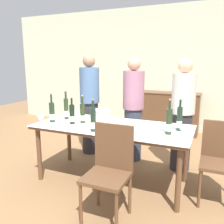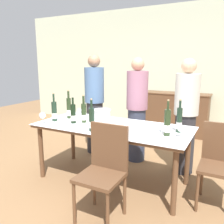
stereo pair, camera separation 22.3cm
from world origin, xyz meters
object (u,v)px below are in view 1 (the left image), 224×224
chair_right_end (220,156)px  person_guest_left (133,110)px  wine_bottle_6 (93,120)px  wine_glass_0 (41,117)px  wine_glass_1 (77,112)px  ice_bucket (102,117)px  sideboard_cabinet (167,112)px  person_host (90,105)px  wine_bottle_1 (52,113)px  wine_bottle_2 (179,119)px  person_guest_right (182,116)px  wine_bottle_4 (72,115)px  wine_bottle_0 (66,109)px  dining_table (112,131)px  wine_bottle_3 (169,122)px  wine_glass_2 (183,128)px  chair_near_front (110,165)px  wine_bottle_5 (83,114)px

chair_right_end → person_guest_left: bearing=150.5°
wine_bottle_6 → wine_glass_0: size_ratio=2.44×
wine_glass_1 → ice_bucket: bearing=-20.9°
sideboard_cabinet → person_host: 2.05m
chair_right_end → person_host: size_ratio=0.54×
wine_bottle_1 → wine_glass_1: 0.37m
wine_bottle_2 → chair_right_end: wine_bottle_2 is taller
person_host → person_guest_right: (1.55, -0.09, -0.04)m
person_guest_left → person_host: bearing=179.8°
wine_glass_1 → person_guest_left: person_guest_left is taller
wine_bottle_6 → wine_bottle_4: bearing=154.5°
wine_bottle_0 → chair_right_end: bearing=0.2°
wine_glass_0 → person_guest_left: bearing=53.0°
person_host → person_guest_right: size_ratio=1.04×
dining_table → person_guest_left: (0.02, 0.81, 0.12)m
wine_bottle_3 → wine_glass_1: size_ratio=2.83×
chair_right_end → wine_glass_2: bearing=-158.0°
wine_glass_1 → wine_glass_2: bearing=-9.1°
wine_glass_1 → person_host: bearing=102.2°
wine_bottle_1 → wine_bottle_2: size_ratio=1.02×
wine_bottle_3 → chair_right_end: (0.56, 0.17, -0.38)m
wine_bottle_0 → wine_glass_2: 1.64m
wine_bottle_6 → chair_near_front: bearing=-43.9°
wine_glass_1 → person_guest_right: person_guest_right is taller
dining_table → wine_glass_0: (-0.85, -0.35, 0.18)m
wine_bottle_1 → chair_near_front: (1.09, -0.53, -0.35)m
wine_bottle_4 → wine_glass_0: (-0.33, -0.23, -0.01)m
dining_table → person_host: 1.12m
wine_bottle_6 → wine_glass_0: 0.75m
wine_glass_1 → person_guest_left: 0.91m
person_guest_right → person_guest_left: bearing=173.7°
wine_bottle_5 → chair_near_front: wine_bottle_5 is taller
wine_bottle_4 → person_guest_left: person_guest_left is taller
person_host → wine_glass_2: bearing=-28.4°
sideboard_cabinet → wine_bottle_5: bearing=-104.2°
wine_bottle_0 → person_guest_left: (0.76, 0.73, -0.09)m
wine_bottle_4 → person_host: bearing=104.5°
sideboard_cabinet → wine_bottle_1: wine_bottle_1 is taller
person_host → wine_bottle_1: bearing=-93.8°
sideboard_cabinet → wine_glass_0: 3.13m
sideboard_cabinet → wine_glass_0: (-1.09, -2.91, 0.42)m
wine_bottle_1 → wine_bottle_3: bearing=2.3°
chair_right_end → wine_bottle_5: bearing=-176.4°
dining_table → chair_near_front: (0.27, -0.68, -0.15)m
dining_table → chair_right_end: size_ratio=2.20×
wine_glass_2 → chair_near_front: (-0.62, -0.60, -0.31)m
wine_bottle_4 → wine_bottle_2: bearing=9.7°
sideboard_cabinet → wine_glass_2: size_ratio=10.54×
dining_table → wine_bottle_1: size_ratio=5.04×
wine_bottle_5 → wine_bottle_2: bearing=6.1°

